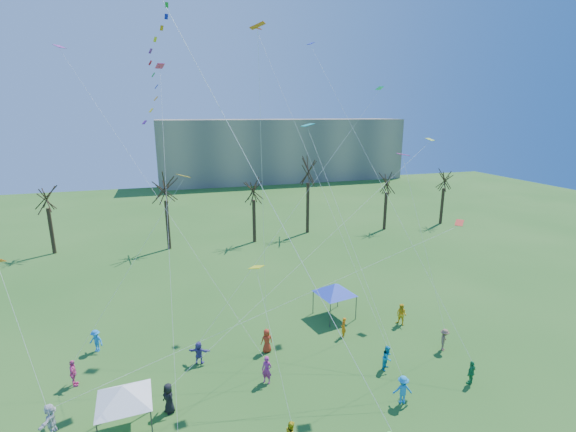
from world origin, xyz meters
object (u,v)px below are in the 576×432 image
object	(u,v)px
distant_building	(282,150)
canopy_tent_white	(123,393)
canopy_tent_blue	(335,289)
big_box_kite	(161,61)

from	to	relation	value
distant_building	canopy_tent_white	bearing A→B (deg)	-111.81
canopy_tent_blue	canopy_tent_white	bearing A→B (deg)	-151.48
distant_building	canopy_tent_white	xyz separation A→B (m)	(-31.20, -77.97, -5.06)
canopy_tent_white	canopy_tent_blue	world-z (taller)	canopy_tent_blue
big_box_kite	canopy_tent_blue	size ratio (longest dim) A/B	6.25
canopy_tent_white	canopy_tent_blue	distance (m)	17.69
distant_building	canopy_tent_blue	world-z (taller)	distant_building
distant_building	big_box_kite	world-z (taller)	big_box_kite
canopy_tent_blue	distant_building	bearing A→B (deg)	77.30
distant_building	canopy_tent_blue	xyz separation A→B (m)	(-15.66, -69.52, -5.00)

